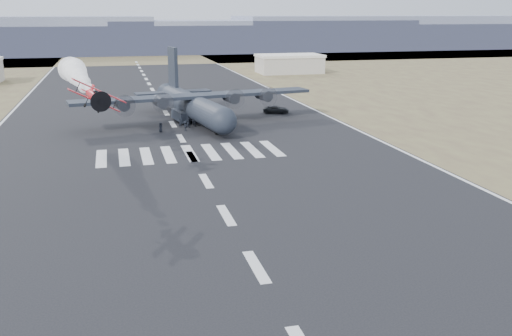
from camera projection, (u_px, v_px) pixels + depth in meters
name	position (u px, v px, depth m)	size (l,w,h in m)	color
scrub_far	(133.00, 57.00, 248.09)	(500.00, 80.00, 0.00)	brown
runway_markings	(181.00, 138.00, 89.19)	(60.00, 260.00, 0.01)	silver
ridge_seg_d	(130.00, 39.00, 274.41)	(150.00, 50.00, 13.00)	slate
ridge_seg_e	(260.00, 35.00, 289.52)	(150.00, 50.00, 15.00)	slate
ridge_seg_f	(378.00, 32.00, 304.64)	(150.00, 50.00, 17.00)	slate
ridge_seg_g	(484.00, 35.00, 320.55)	(150.00, 50.00, 13.00)	slate
hangar_right	(289.00, 64.00, 183.40)	(20.50, 12.50, 5.90)	#ACA699
aerobatic_biplane	(95.00, 97.00, 60.57)	(5.50, 5.53, 4.06)	red
smoke_trail	(76.00, 72.00, 82.93)	(5.86, 30.25, 3.82)	white
transport_aircraft	(192.00, 103.00, 102.35)	(43.28, 35.48, 12.50)	#1F252F
support_vehicle	(276.00, 109.00, 111.33)	(2.34, 5.07, 1.41)	black
crew_a	(180.00, 123.00, 96.96)	(0.59, 0.49, 1.63)	black
crew_b	(194.00, 120.00, 99.27)	(0.88, 0.54, 1.81)	black
crew_c	(185.00, 126.00, 94.64)	(1.05, 0.49, 1.63)	black
crew_d	(190.00, 120.00, 99.19)	(1.01, 0.52, 1.73)	black
crew_e	(161.00, 127.00, 93.61)	(0.78, 0.48, 1.59)	black
crew_f	(195.00, 121.00, 98.55)	(1.55, 0.50, 1.68)	black
crew_g	(188.00, 123.00, 96.91)	(0.64, 0.53, 1.76)	black
crew_h	(210.00, 123.00, 96.76)	(0.85, 0.52, 1.74)	black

